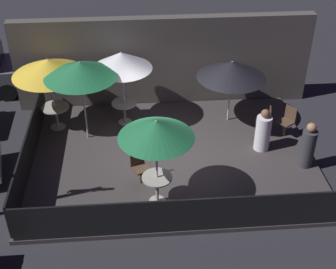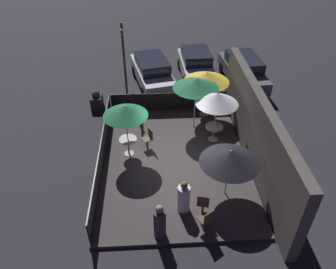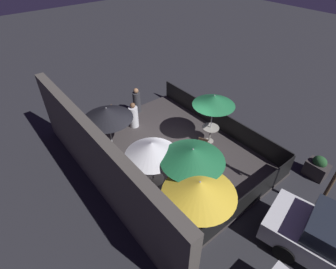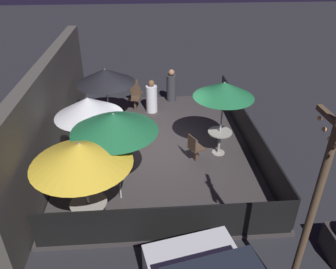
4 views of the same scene
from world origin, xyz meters
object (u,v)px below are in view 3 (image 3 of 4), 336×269
Objects in this scene: patio_umbrella_0 at (200,188)px; patio_chair_1 at (120,120)px; patio_umbrella_4 at (107,113)px; patron_0 at (134,116)px; dining_table_0 at (196,219)px; patio_umbrella_3 at (193,155)px; planter_box at (317,167)px; dining_table_1 at (153,182)px; patio_chair_0 at (113,114)px; patio_chair_2 at (203,145)px; dining_table_2 at (210,130)px; patio_umbrella_1 at (152,149)px; patio_umbrella_2 at (214,100)px; patron_1 at (137,101)px.

patio_umbrella_0 is 2.41× the size of patio_chair_1.
patio_umbrella_4 is 1.60× the size of patron_0.
patio_umbrella_3 is at bearing -33.28° from dining_table_0.
planter_box is (-6.49, -5.44, -1.45)m from patio_umbrella_4.
patio_chair_1 reaches higher than dining_table_1.
patio_chair_2 is at bearing -11.03° from patio_chair_0.
patio_umbrella_3 is 5.39m from patron_0.
dining_table_2 is at bearing -57.41° from patio_umbrella_3.
patio_umbrella_1 is at bearing 3.18° from patio_umbrella_0.
patio_chair_2 is at bearing -82.54° from dining_table_1.
planter_box is at bearing -102.18° from dining_table_0.
dining_table_1 is 0.60× the size of patron_0.
patron_1 is at bearing 15.66° from patio_umbrella_2.
patio_umbrella_2 is 2.50× the size of patio_chair_1.
patio_umbrella_0 is at bearing 120.15° from patron_1.
patio_umbrella_4 reaches higher than dining_table_2.
dining_table_2 reaches higher than dining_table_0.
dining_table_1 is at bearing 101.92° from dining_table_2.
dining_table_0 is 2.08m from dining_table_1.
patio_umbrella_1 is 3.81m from patio_umbrella_2.
patio_umbrella_3 is at bearing 122.59° from dining_table_2.
patio_chair_0 is at bearing -80.39° from patron_0.
patron_0 is at bearing 28.10° from planter_box.
patio_chair_2 is (-0.41, 0.83, -0.11)m from dining_table_2.
patio_chair_2 is 4.56m from patron_1.
patio_umbrella_3 reaches higher than dining_table_1.
patio_chair_0 is 0.97× the size of patio_chair_1.
patio_umbrella_4 is 3.46m from dining_table_1.
patio_umbrella_2 is 4.39m from patio_umbrella_4.
patio_chair_0 is (6.90, -0.96, -1.55)m from patio_umbrella_0.
dining_table_0 is 5.56m from planter_box.
patio_chair_0 is at bearing -7.95° from patio_umbrella_0.
patio_umbrella_4 is at bearing 39.95° from planter_box.
dining_table_1 is (-3.24, 0.10, -1.20)m from patio_umbrella_4.
dining_table_0 is 6.30m from patio_chair_1.
patio_umbrella_1 is 3.26m from patio_umbrella_4.
patio_umbrella_4 reaches higher than dining_table_1.
patio_chair_0 is at bearing 33.29° from dining_table_2.
dining_table_0 is at bearing 128.42° from dining_table_2.
patio_umbrella_2 reaches higher than dining_table_0.
patio_umbrella_1 is at bearing 161.30° from patio_chair_2.
patron_0 is (-0.90, -0.64, 0.07)m from patio_chair_0.
patio_umbrella_2 is 0.97× the size of patio_umbrella_3.
patio_umbrella_1 is 1.35m from patio_umbrella_3.
patio_umbrella_3 is 1.18× the size of patio_umbrella_4.
patio_umbrella_2 is 2.43× the size of planter_box.
patio_umbrella_0 is 0.93× the size of patio_umbrella_3.
patron_0 is (3.13, 2.01, -0.03)m from dining_table_2.
dining_table_1 is 6.43m from planter_box.
patio_umbrella_1 reaches higher than patio_umbrella_4.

